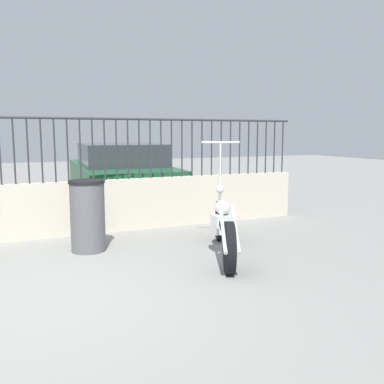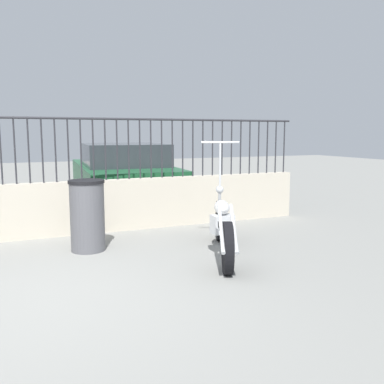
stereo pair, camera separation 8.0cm
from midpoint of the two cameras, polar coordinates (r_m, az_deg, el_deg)
ground_plane at (r=4.40m, az=-19.17°, el=-13.29°), size 40.00×40.00×0.00m
low_wall at (r=6.72m, az=-21.04°, el=-2.44°), size 9.28×0.18×0.82m
fence_railing at (r=6.63m, az=-21.49°, el=6.40°), size 9.28×0.04×0.97m
motorcycle_white at (r=5.41m, az=4.60°, el=-4.65°), size 0.97×1.97×1.45m
trash_bin at (r=5.81m, az=-13.39°, el=-3.06°), size 0.47×0.47×0.94m
car_green at (r=9.73m, az=-9.02°, el=2.58°), size 2.19×4.59×1.32m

